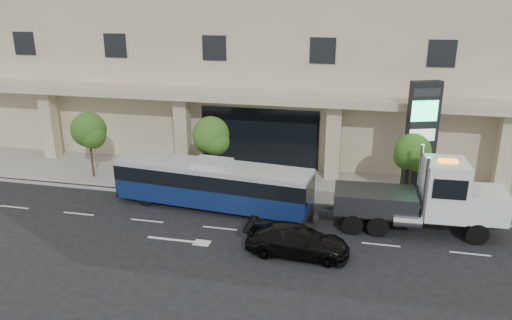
{
  "coord_description": "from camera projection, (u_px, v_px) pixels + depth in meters",
  "views": [
    {
      "loc": [
        6.82,
        -23.52,
        11.45
      ],
      "look_at": [
        1.1,
        2.0,
        2.61
      ],
      "focal_mm": 35.0,
      "sensor_mm": 36.0,
      "label": 1
    }
  ],
  "objects": [
    {
      "name": "tow_truck",
      "position": [
        426.0,
        199.0,
        24.63
      ],
      "size": [
        9.27,
        2.59,
        4.22
      ],
      "rotation": [
        0.0,
        0.0,
        0.04
      ],
      "color": "#2D3033",
      "rests_on": "ground"
    },
    {
      "name": "tree_left",
      "position": [
        89.0,
        132.0,
        31.21
      ],
      "size": [
        2.27,
        2.2,
        4.22
      ],
      "color": "#422B19",
      "rests_on": "sidewalk"
    },
    {
      "name": "tree_right",
      "position": [
        413.0,
        154.0,
        27.2
      ],
      "size": [
        2.1,
        2.0,
        4.04
      ],
      "color": "#422B19",
      "rests_on": "sidewalk"
    },
    {
      "name": "convention_center",
      "position": [
        280.0,
        12.0,
        37.88
      ],
      "size": [
        60.0,
        17.6,
        20.0
      ],
      "color": "tan",
      "rests_on": "ground"
    },
    {
      "name": "black_sedan",
      "position": [
        297.0,
        240.0,
        22.73
      ],
      "size": [
        4.82,
        2.1,
        1.38
      ],
      "primitive_type": "imported",
      "rotation": [
        0.0,
        0.0,
        1.54
      ],
      "color": "black",
      "rests_on": "ground"
    },
    {
      "name": "sidewalk",
      "position": [
        249.0,
        182.0,
        31.42
      ],
      "size": [
        120.0,
        6.0,
        0.15
      ],
      "primitive_type": "cube",
      "color": "gray",
      "rests_on": "ground"
    },
    {
      "name": "ground",
      "position": [
        228.0,
        216.0,
        26.82
      ],
      "size": [
        120.0,
        120.0,
        0.0
      ],
      "primitive_type": "plane",
      "color": "black",
      "rests_on": "ground"
    },
    {
      "name": "city_bus",
      "position": [
        212.0,
        184.0,
        27.47
      ],
      "size": [
        11.22,
        3.48,
        2.8
      ],
      "rotation": [
        0.0,
        0.0,
        -0.11
      ],
      "color": "black",
      "rests_on": "ground"
    },
    {
      "name": "tree_mid",
      "position": [
        211.0,
        138.0,
        29.51
      ],
      "size": [
        2.28,
        2.2,
        4.38
      ],
      "color": "#422B19",
      "rests_on": "sidewalk"
    },
    {
      "name": "signage_pylon",
      "position": [
        421.0,
        141.0,
        27.78
      ],
      "size": [
        1.78,
        1.15,
        6.76
      ],
      "rotation": [
        0.0,
        0.0,
        0.35
      ],
      "color": "black",
      "rests_on": "sidewalk"
    },
    {
      "name": "curb",
      "position": [
        237.0,
        200.0,
        28.65
      ],
      "size": [
        120.0,
        0.3,
        0.15
      ],
      "primitive_type": "cube",
      "color": "gray",
      "rests_on": "ground"
    }
  ]
}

